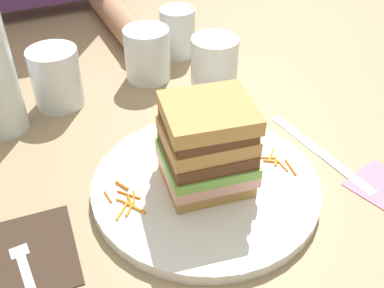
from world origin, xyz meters
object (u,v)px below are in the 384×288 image
object	(u,v)px
sandwich	(203,147)
empty_tumbler_2	(147,54)
knife	(323,154)
fork	(25,269)
main_plate	(202,186)
juice_glass	(214,69)
napkin_dark	(21,256)
empty_tumbler_0	(178,32)
empty_tumbler_1	(56,78)

from	to	relation	value
sandwich	empty_tumbler_2	distance (m)	0.30
sandwich	knife	world-z (taller)	sandwich
knife	fork	bearing A→B (deg)	-176.56
main_plate	knife	size ratio (longest dim) A/B	1.44
knife	juice_glass	size ratio (longest dim) A/B	2.04
main_plate	napkin_dark	world-z (taller)	main_plate
empty_tumbler_0	knife	bearing A→B (deg)	-80.58
main_plate	sandwich	world-z (taller)	sandwich
fork	empty_tumbler_1	size ratio (longest dim) A/B	1.75
napkin_dark	empty_tumbler_1	distance (m)	0.31
sandwich	empty_tumbler_0	bearing A→B (deg)	70.87
sandwich	empty_tumbler_2	size ratio (longest dim) A/B	1.31
empty_tumbler_2	napkin_dark	bearing A→B (deg)	-131.10
fork	knife	xyz separation A→B (m)	(0.41, 0.02, -0.00)
knife	empty_tumbler_0	world-z (taller)	empty_tumbler_0
main_plate	juice_glass	bearing A→B (deg)	59.19
knife	juice_glass	distance (m)	0.23
main_plate	fork	world-z (taller)	main_plate
juice_glass	napkin_dark	bearing A→B (deg)	-148.41
juice_glass	empty_tumbler_0	xyz separation A→B (m)	(0.00, 0.15, -0.00)
fork	juice_glass	xyz separation A→B (m)	(0.35, 0.24, 0.04)
juice_glass	empty_tumbler_2	distance (m)	0.12
empty_tumbler_2	knife	bearing A→B (deg)	-64.80
knife	empty_tumbler_1	world-z (taller)	empty_tumbler_1
empty_tumbler_0	empty_tumbler_2	distance (m)	0.10
main_plate	empty_tumbler_0	world-z (taller)	empty_tumbler_0
fork	sandwich	bearing A→B (deg)	7.79
empty_tumbler_0	empty_tumbler_1	bearing A→B (deg)	-162.18
main_plate	napkin_dark	bearing A→B (deg)	-177.68
main_plate	napkin_dark	size ratio (longest dim) A/B	2.37
juice_glass	empty_tumbler_0	world-z (taller)	juice_glass
sandwich	juice_glass	bearing A→B (deg)	59.34
main_plate	juice_glass	size ratio (longest dim) A/B	2.94
empty_tumbler_0	juice_glass	bearing A→B (deg)	-90.90
juice_glass	empty_tumbler_0	size ratio (longest dim) A/B	1.09
napkin_dark	empty_tumbler_0	world-z (taller)	empty_tumbler_0
empty_tumbler_0	empty_tumbler_2	xyz separation A→B (m)	(-0.08, -0.06, 0.00)
empty_tumbler_2	fork	bearing A→B (deg)	-128.99
juice_glass	knife	bearing A→B (deg)	-73.46
napkin_dark	fork	world-z (taller)	fork
napkin_dark	juice_glass	bearing A→B (deg)	31.59
juice_glass	sandwich	bearing A→B (deg)	-120.66
sandwich	juice_glass	xyz separation A→B (m)	(0.12, 0.21, -0.03)
fork	empty_tumbler_1	xyz separation A→B (m)	(0.11, 0.31, 0.04)
napkin_dark	empty_tumbler_0	distance (m)	0.51
sandwich	empty_tumbler_2	world-z (taller)	sandwich
napkin_dark	fork	bearing A→B (deg)	-86.42
napkin_dark	empty_tumbler_1	bearing A→B (deg)	69.27
empty_tumbler_1	empty_tumbler_2	world-z (taller)	empty_tumbler_1
napkin_dark	empty_tumbler_0	xyz separation A→B (m)	(0.35, 0.37, 0.04)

